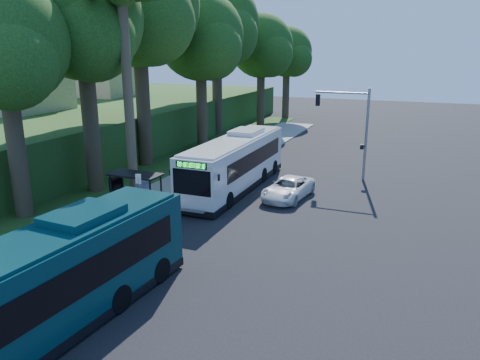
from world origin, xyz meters
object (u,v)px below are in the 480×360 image
at_px(white_bus, 236,162).
at_px(teal_bus, 44,285).
at_px(pickup, 288,188).
at_px(bus_shelter, 134,184).

xyz_separation_m(white_bus, teal_bus, (0.82, -19.21, 0.01)).
bearing_deg(pickup, white_bus, 174.07).
relative_size(teal_bus, pickup, 2.68).
bearing_deg(white_bus, teal_bus, -87.66).
distance_m(bus_shelter, white_bus, 8.14).
height_order(bus_shelter, teal_bus, teal_bus).
height_order(white_bus, pickup, white_bus).
distance_m(white_bus, pickup, 4.49).
xyz_separation_m(bus_shelter, teal_bus, (4.56, -11.98, 0.14)).
relative_size(white_bus, pickup, 2.64).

